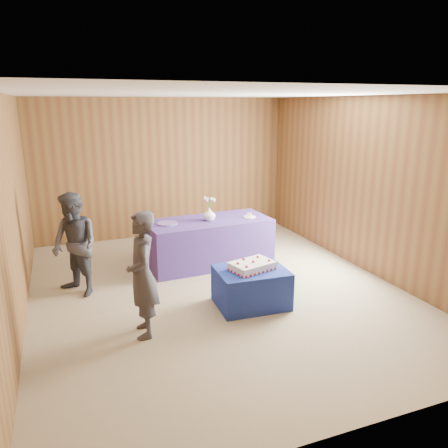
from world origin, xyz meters
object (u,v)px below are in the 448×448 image
cake_table (251,287)px  vase (209,214)px  guest_left (142,275)px  serving_table (209,242)px  guest_right (75,245)px  sheet_cake (252,266)px

cake_table → vase: 1.75m
cake_table → guest_left: 1.55m
cake_table → serving_table: 1.68m
vase → guest_right: 2.15m
sheet_cake → vase: size_ratio=3.10×
sheet_cake → serving_table: bearing=76.1°
serving_table → sheet_cake: (0.02, -1.67, 0.18)m
sheet_cake → guest_left: 1.50m
guest_left → vase: bearing=146.6°
cake_table → serving_table: serving_table is taller
vase → sheet_cake: bearing=-89.3°
cake_table → vase: bearing=93.4°
cake_table → vase: vase is taller
sheet_cake → vase: 1.66m
sheet_cake → vase: bearing=76.1°
guest_left → cake_table: bearing=103.6°
cake_table → sheet_cake: (0.01, 0.01, 0.30)m
sheet_cake → guest_left: size_ratio=0.45×
serving_table → vase: size_ratio=9.53×
guest_right → sheet_cake: bearing=27.2°
cake_table → guest_right: bearing=153.8°
guest_right → vase: bearing=68.5°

